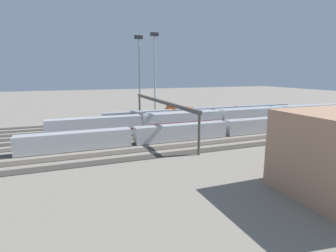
{
  "coord_description": "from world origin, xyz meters",
  "views": [
    {
      "loc": [
        29.81,
        67.3,
        15.92
      ],
      "look_at": [
        5.47,
        4.39,
        2.5
      ],
      "focal_mm": 28.61,
      "sensor_mm": 36.0,
      "label": 1
    }
  ],
  "objects": [
    {
      "name": "track_bed_5",
      "position": [
        0.0,
        5.0,
        0.06
      ],
      "size": [
        140.0,
        2.8,
        0.12
      ],
      "primitive_type": "cube",
      "color": "#4C443D",
      "rests_on": "ground_plane"
    },
    {
      "name": "light_mast_2",
      "position": [
        -0.02,
        -22.54,
        18.48
      ],
      "size": [
        2.8,
        0.7,
        29.32
      ],
      "color": "#9EA0A5",
      "rests_on": "ground_plane"
    },
    {
      "name": "train_on_track_2",
      "position": [
        -28.69,
        -10.0,
        1.99
      ],
      "size": [
        71.4,
        3.06,
        3.8
      ],
      "color": "#A8AAB2",
      "rests_on": "ground_plane"
    },
    {
      "name": "track_bed_0",
      "position": [
        0.0,
        -20.0,
        0.06
      ],
      "size": [
        140.0,
        2.8,
        0.12
      ],
      "primitive_type": "cube",
      "color": "#3D3833",
      "rests_on": "ground_plane"
    },
    {
      "name": "train_on_track_6",
      "position": [
        -8.0,
        10.0,
        2.02
      ],
      "size": [
        95.6,
        3.0,
        3.8
      ],
      "color": "#B7BABF",
      "rests_on": "ground_plane"
    },
    {
      "name": "track_bed_7",
      "position": [
        0.0,
        15.0,
        0.06
      ],
      "size": [
        140.0,
        2.8,
        0.12
      ],
      "primitive_type": "cube",
      "color": "#4C443D",
      "rests_on": "ground_plane"
    },
    {
      "name": "train_on_track_1",
      "position": [
        -16.31,
        -15.0,
        2.0
      ],
      "size": [
        71.4,
        3.06,
        3.8
      ],
      "color": "#A8AAB2",
      "rests_on": "ground_plane"
    },
    {
      "name": "track_bed_8",
      "position": [
        0.0,
        20.0,
        0.06
      ],
      "size": [
        140.0,
        2.8,
        0.12
      ],
      "primitive_type": "cube",
      "color": "#3D3833",
      "rests_on": "ground_plane"
    },
    {
      "name": "light_mast_0",
      "position": [
        5.22,
        -23.63,
        17.92
      ],
      "size": [
        2.8,
        0.7,
        28.28
      ],
      "color": "#9EA0A5",
      "rests_on": "ground_plane"
    },
    {
      "name": "track_bed_3",
      "position": [
        0.0,
        -5.0,
        0.06
      ],
      "size": [
        140.0,
        2.8,
        0.12
      ],
      "primitive_type": "cube",
      "color": "#3D3833",
      "rests_on": "ground_plane"
    },
    {
      "name": "signal_gantry",
      "position": [
        5.82,
        0.0,
        7.8
      ],
      "size": [
        0.7,
        45.0,
        8.8
      ],
      "color": "#4C4742",
      "rests_on": "ground_plane"
    },
    {
      "name": "train_on_track_0",
      "position": [
        -8.06,
        -20.0,
        2.16
      ],
      "size": [
        10.0,
        3.0,
        5.0
      ],
      "color": "#D85914",
      "rests_on": "ground_plane"
    },
    {
      "name": "train_on_track_4",
      "position": [
        -13.09,
        0.0,
        2.6
      ],
      "size": [
        95.6,
        3.06,
        5.0
      ],
      "color": "silver",
      "rests_on": "ground_plane"
    },
    {
      "name": "track_bed_1",
      "position": [
        0.0,
        -15.0,
        0.06
      ],
      "size": [
        140.0,
        2.8,
        0.12
      ],
      "primitive_type": "cube",
      "color": "#3D3833",
      "rests_on": "ground_plane"
    },
    {
      "name": "ground_plane",
      "position": [
        0.0,
        0.0,
        0.0
      ],
      "size": [
        400.0,
        400.0,
        0.0
      ],
      "primitive_type": "plane",
      "color": "gray"
    },
    {
      "name": "track_bed_2",
      "position": [
        0.0,
        -10.0,
        0.06
      ],
      "size": [
        140.0,
        2.8,
        0.12
      ],
      "primitive_type": "cube",
      "color": "#3D3833",
      "rests_on": "ground_plane"
    },
    {
      "name": "track_bed_4",
      "position": [
        0.0,
        0.0,
        0.06
      ],
      "size": [
        140.0,
        2.8,
        0.12
      ],
      "primitive_type": "cube",
      "color": "#3D3833",
      "rests_on": "ground_plane"
    },
    {
      "name": "track_bed_6",
      "position": [
        0.0,
        10.0,
        0.06
      ],
      "size": [
        140.0,
        2.8,
        0.12
      ],
      "primitive_type": "cube",
      "color": "#4C443D",
      "rests_on": "ground_plane"
    }
  ]
}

